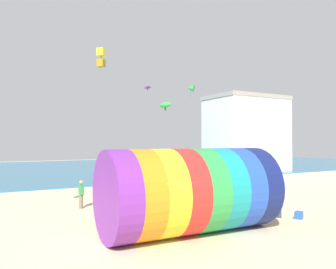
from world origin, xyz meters
name	(u,v)px	position (x,y,z in m)	size (l,w,h in m)	color
ground_plane	(180,239)	(0.00, 0.00, 0.00)	(120.00, 120.00, 0.00)	beige
sea	(48,169)	(0.00, 36.96, 0.05)	(120.00, 40.00, 0.10)	teal
giant_inflatable_tube	(190,191)	(0.81, 0.50, 1.86)	(7.78, 3.87, 3.72)	purple
kite_handler	(279,200)	(6.51, 0.74, 0.92)	(0.26, 0.38, 1.78)	#383D56
kite_yellow_box	(101,58)	(-1.66, 5.77, 8.66)	(0.54, 0.54, 1.08)	yellow
kite_green_delta	(190,88)	(10.99, 16.66, 9.52)	(1.13, 1.14, 1.43)	green
kite_green_parafoil	(165,105)	(3.64, 8.23, 6.56)	(0.77, 1.29, 0.68)	green
kite_purple_parafoil	(147,88)	(6.15, 16.71, 9.20)	(0.74, 0.73, 0.40)	purple
bystander_near_water	(81,194)	(-2.17, 8.08, 0.86)	(0.28, 0.39, 1.68)	#726651
bystander_mid_beach	(96,184)	(0.01, 12.63, 0.79)	(0.41, 0.31, 1.57)	black
promenade_building	(246,134)	(22.93, 21.75, 5.03)	(10.00, 6.84, 10.03)	silver
cooler_box	(299,215)	(7.26, 0.11, 0.18)	(0.52, 0.36, 0.36)	#2659B2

